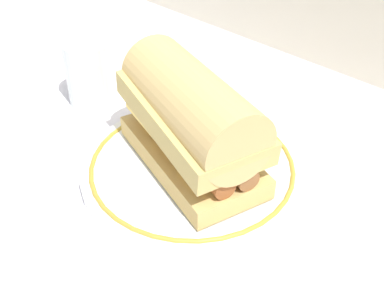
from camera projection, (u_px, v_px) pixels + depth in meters
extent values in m
plane|color=silver|center=(203.00, 169.00, 0.64)|extent=(1.50, 1.50, 0.00)
cylinder|color=white|center=(192.00, 169.00, 0.63)|extent=(0.28, 0.28, 0.01)
torus|color=#B29333|center=(192.00, 165.00, 0.63)|extent=(0.25, 0.25, 0.01)
cube|color=tan|center=(192.00, 155.00, 0.62)|extent=(0.22, 0.16, 0.03)
cylinder|color=brown|center=(182.00, 141.00, 0.59)|extent=(0.19, 0.09, 0.03)
cylinder|color=brown|center=(202.00, 135.00, 0.60)|extent=(0.19, 0.09, 0.03)
cube|color=#EFC64C|center=(192.00, 127.00, 0.59)|extent=(0.19, 0.14, 0.01)
cube|color=tan|center=(192.00, 115.00, 0.58)|extent=(0.22, 0.16, 0.05)
cylinder|color=tan|center=(192.00, 104.00, 0.57)|extent=(0.22, 0.15, 0.09)
cylinder|color=silver|center=(89.00, 73.00, 0.73)|extent=(0.07, 0.07, 0.10)
cylinder|color=gold|center=(90.00, 84.00, 0.75)|extent=(0.06, 0.06, 0.06)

